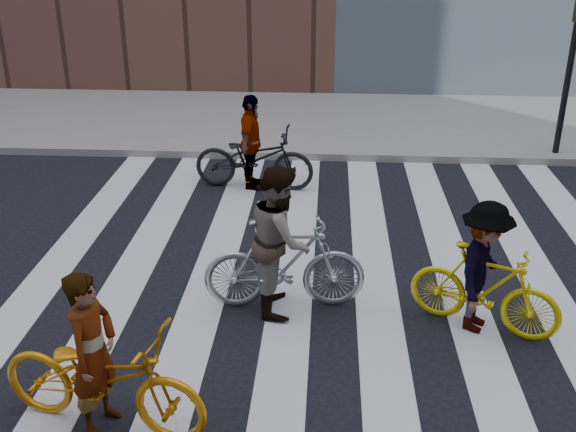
# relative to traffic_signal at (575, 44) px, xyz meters

# --- Properties ---
(ground) EXTENTS (100.00, 100.00, 0.00)m
(ground) POSITION_rel_traffic_signal_xyz_m (-4.40, -5.32, -2.28)
(ground) COLOR black
(ground) RESTS_ON ground
(sidewalk_far) EXTENTS (100.00, 5.00, 0.15)m
(sidewalk_far) POSITION_rel_traffic_signal_xyz_m (-4.40, 2.18, -2.20)
(sidewalk_far) COLOR gray
(sidewalk_far) RESTS_ON ground
(zebra_crosswalk) EXTENTS (8.25, 10.00, 0.01)m
(zebra_crosswalk) POSITION_rel_traffic_signal_xyz_m (-4.40, -5.32, -2.27)
(zebra_crosswalk) COLOR silver
(zebra_crosswalk) RESTS_ON ground
(traffic_signal) EXTENTS (0.22, 0.42, 3.33)m
(traffic_signal) POSITION_rel_traffic_signal_xyz_m (0.00, 0.00, 0.00)
(traffic_signal) COLOR black
(traffic_signal) RESTS_ON ground
(bike_yellow_left) EXTENTS (2.18, 1.15, 1.09)m
(bike_yellow_left) POSITION_rel_traffic_signal_xyz_m (-6.56, -8.00, -1.73)
(bike_yellow_left) COLOR orange
(bike_yellow_left) RESTS_ON ground
(bike_silver_mid) EXTENTS (2.01, 0.71, 1.18)m
(bike_silver_mid) POSITION_rel_traffic_signal_xyz_m (-5.01, -5.76, -1.69)
(bike_silver_mid) COLOR #ACAFB6
(bike_silver_mid) RESTS_ON ground
(bike_yellow_right) EXTENTS (1.79, 1.18, 1.05)m
(bike_yellow_right) POSITION_rel_traffic_signal_xyz_m (-2.68, -6.10, -1.75)
(bike_yellow_right) COLOR yellow
(bike_yellow_right) RESTS_ON ground
(bike_dark_rear) EXTENTS (2.17, 0.94, 1.11)m
(bike_dark_rear) POSITION_rel_traffic_signal_xyz_m (-5.82, -1.81, -1.72)
(bike_dark_rear) COLOR black
(bike_dark_rear) RESTS_ON ground
(rider_left) EXTENTS (0.51, 0.67, 1.64)m
(rider_left) POSITION_rel_traffic_signal_xyz_m (-6.61, -8.00, -1.46)
(rider_left) COLOR slate
(rider_left) RESTS_ON ground
(rider_mid) EXTENTS (0.77, 0.95, 1.85)m
(rider_mid) POSITION_rel_traffic_signal_xyz_m (-5.06, -5.76, -1.36)
(rider_mid) COLOR slate
(rider_mid) RESTS_ON ground
(rider_right) EXTENTS (0.97, 1.19, 1.60)m
(rider_right) POSITION_rel_traffic_signal_xyz_m (-2.73, -6.10, -1.48)
(rider_right) COLOR slate
(rider_right) RESTS_ON ground
(rider_rear) EXTENTS (0.50, 1.02, 1.68)m
(rider_rear) POSITION_rel_traffic_signal_xyz_m (-5.87, -1.81, -1.44)
(rider_rear) COLOR slate
(rider_rear) RESTS_ON ground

